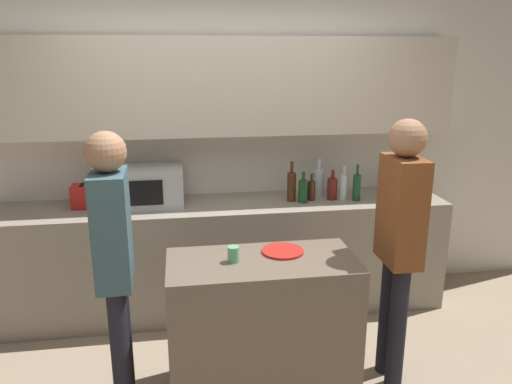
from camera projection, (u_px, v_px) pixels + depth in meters
The scene contains 17 objects.
back_wall at pixel (219, 121), 4.08m from camera, with size 6.40×0.40×2.70m.
back_counter at pixel (225, 256), 4.11m from camera, with size 3.60×0.62×0.92m.
kitchen_island at pixel (262, 327), 3.09m from camera, with size 1.13×0.55×0.89m.
microwave at pixel (150, 186), 3.92m from camera, with size 0.52×0.39×0.30m.
toaster at pixel (90, 196), 3.87m from camera, with size 0.26×0.16×0.18m.
potted_plant at pixel (405, 171), 4.22m from camera, with size 0.14×0.14×0.40m.
bottle_0 at pixel (291, 186), 4.02m from camera, with size 0.07×0.07×0.33m.
bottle_1 at pixel (303, 191), 4.00m from camera, with size 0.08×0.08×0.25m.
bottle_2 at pixel (311, 190), 4.06m from camera, with size 0.06×0.06×0.22m.
bottle_3 at pixel (319, 182), 4.16m from camera, with size 0.08×0.08×0.31m.
bottle_4 at pixel (332, 188), 4.08m from camera, with size 0.08×0.08×0.24m.
bottle_5 at pixel (344, 187), 4.05m from camera, with size 0.06×0.06×0.29m.
bottle_6 at pixel (357, 187), 4.04m from camera, with size 0.06×0.06×0.30m.
plate_on_island at pixel (283, 251), 3.07m from camera, with size 0.26×0.26×0.01m.
cup_0 at pixel (233, 254), 2.93m from camera, with size 0.07×0.07×0.10m.
person_left at pixel (400, 232), 3.04m from camera, with size 0.23×0.34×1.72m.
person_center at pixel (114, 252), 2.78m from camera, with size 0.22×0.35×1.69m.
Camera 1 is at (-0.32, -2.42, 2.09)m, focal length 35.00 mm.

